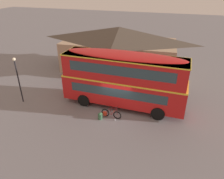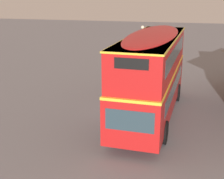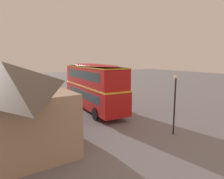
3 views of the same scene
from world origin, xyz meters
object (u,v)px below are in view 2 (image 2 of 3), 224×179
at_px(touring_bicycle, 116,104).
at_px(street_lamp, 142,45).
at_px(double_decker_bus, 152,71).
at_px(water_bottle_clear_plastic, 109,110).
at_px(backpack_on_ground, 112,101).

distance_m(touring_bicycle, street_lamp, 8.69).
distance_m(double_decker_bus, street_lamp, 9.12).
xyz_separation_m(touring_bicycle, water_bottle_clear_plastic, (0.47, -0.31, -0.27)).
relative_size(backpack_on_ground, street_lamp, 0.14).
height_order(double_decker_bus, backpack_on_ground, double_decker_bus).
distance_m(double_decker_bus, backpack_on_ground, 3.68).
height_order(double_decker_bus, touring_bicycle, double_decker_bus).
relative_size(double_decker_bus, backpack_on_ground, 17.81).
bearing_deg(touring_bicycle, street_lamp, 179.55).
bearing_deg(double_decker_bus, street_lamp, -166.94).
height_order(double_decker_bus, street_lamp, double_decker_bus).
bearing_deg(street_lamp, touring_bicycle, -0.45).
distance_m(backpack_on_ground, street_lamp, 8.04).
relative_size(touring_bicycle, street_lamp, 0.41).
bearing_deg(street_lamp, water_bottle_clear_plastic, -2.46).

